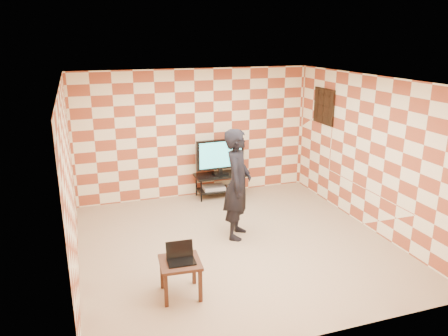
{
  "coord_description": "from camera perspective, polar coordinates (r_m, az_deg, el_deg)",
  "views": [
    {
      "loc": [
        -2.29,
        -6.2,
        3.35
      ],
      "look_at": [
        0.0,
        0.6,
        1.15
      ],
      "focal_mm": 35.0,
      "sensor_mm": 36.0,
      "label": 1
    }
  ],
  "objects": [
    {
      "name": "person",
      "position": [
        7.33,
        1.77,
        -2.12
      ],
      "size": [
        0.74,
        0.82,
        1.89
      ],
      "primitive_type": "imported",
      "rotation": [
        0.0,
        0.0,
        1.04
      ],
      "color": "black",
      "rests_on": "floor"
    },
    {
      "name": "wall_art",
      "position": [
        9.2,
        12.92,
        7.87
      ],
      "size": [
        0.04,
        0.72,
        0.72
      ],
      "color": "black",
      "rests_on": "wall_right"
    },
    {
      "name": "ceiling",
      "position": [
        6.64,
        1.68,
        11.41
      ],
      "size": [
        5.0,
        5.0,
        0.02
      ],
      "primitive_type": "cube",
      "color": "white",
      "rests_on": "wall_back"
    },
    {
      "name": "wall_left",
      "position": [
        6.52,
        -19.52,
        -1.84
      ],
      "size": [
        0.02,
        5.0,
        2.7
      ],
      "primitive_type": "cube",
      "color": "#FFF0C1",
      "rests_on": "ground"
    },
    {
      "name": "tv_stand",
      "position": [
        9.34,
        -0.48,
        -1.58
      ],
      "size": [
        1.1,
        0.49,
        0.5
      ],
      "color": "black",
      "rests_on": "floor"
    },
    {
      "name": "game_console",
      "position": [
        9.47,
        1.06,
        -2.4
      ],
      "size": [
        0.21,
        0.15,
        0.05
      ],
      "primitive_type": "cube",
      "rotation": [
        0.0,
        0.0,
        -0.01
      ],
      "color": "silver",
      "rests_on": "tv_stand"
    },
    {
      "name": "dvd_player",
      "position": [
        9.36,
        -1.35,
        -2.56
      ],
      "size": [
        0.47,
        0.34,
        0.08
      ],
      "primitive_type": "cube",
      "rotation": [
        0.0,
        0.0,
        -0.04
      ],
      "color": "silver",
      "rests_on": "tv_stand"
    },
    {
      "name": "side_table",
      "position": [
        5.93,
        -5.74,
        -12.76
      ],
      "size": [
        0.57,
        0.57,
        0.5
      ],
      "color": "#321F14",
      "rests_on": "floor"
    },
    {
      "name": "wall_back",
      "position": [
        9.22,
        -3.78,
        4.48
      ],
      "size": [
        5.0,
        0.02,
        2.7
      ],
      "primitive_type": "cube",
      "color": "#FFF0C1",
      "rests_on": "ground"
    },
    {
      "name": "wall_right",
      "position": [
        8.09,
        18.47,
        1.83
      ],
      "size": [
        0.02,
        5.0,
        2.7
      ],
      "primitive_type": "cube",
      "color": "#FFF0C1",
      "rests_on": "ground"
    },
    {
      "name": "laptop",
      "position": [
        5.88,
        -5.69,
        -11.5
      ],
      "size": [
        0.38,
        0.3,
        0.24
      ],
      "color": "black",
      "rests_on": "side_table"
    },
    {
      "name": "floor",
      "position": [
        7.41,
        1.5,
        -9.83
      ],
      "size": [
        5.0,
        5.0,
        0.0
      ],
      "primitive_type": "plane",
      "color": "tan",
      "rests_on": "ground"
    },
    {
      "name": "tv",
      "position": [
        9.18,
        -0.48,
        1.69
      ],
      "size": [
        1.04,
        0.21,
        0.76
      ],
      "color": "black",
      "rests_on": "tv_stand"
    },
    {
      "name": "wall_front",
      "position": [
        4.79,
        12.02,
        -8.05
      ],
      "size": [
        5.0,
        0.02,
        2.7
      ],
      "primitive_type": "cube",
      "color": "#FFF0C1",
      "rests_on": "ground"
    }
  ]
}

